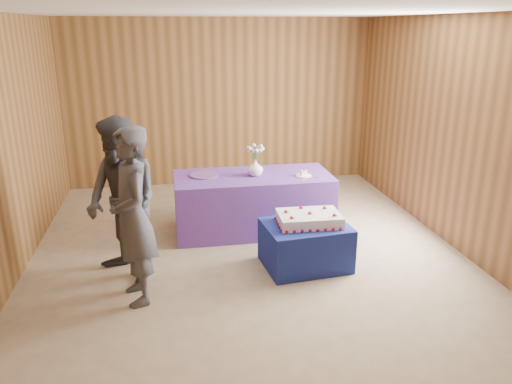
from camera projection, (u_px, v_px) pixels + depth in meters
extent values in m
plane|color=tan|center=(249.00, 257.00, 5.83)|extent=(6.00, 6.00, 0.00)
cube|color=brown|center=(219.00, 103.00, 8.20)|extent=(5.00, 0.04, 2.70)
cube|color=brown|center=(340.00, 272.00, 2.60)|extent=(5.00, 0.04, 2.70)
cube|color=brown|center=(2.00, 154.00, 4.99)|extent=(0.04, 6.00, 2.70)
cube|color=brown|center=(460.00, 135.00, 5.81)|extent=(0.04, 6.00, 2.70)
cube|color=white|center=(248.00, 11.00, 4.97)|extent=(5.00, 6.00, 0.04)
cube|color=navy|center=(305.00, 245.00, 5.54)|extent=(0.97, 0.79, 0.50)
cube|color=#6C3799|center=(253.00, 203.00, 6.49)|extent=(2.00, 0.91, 0.75)
cube|color=white|center=(309.00, 219.00, 5.45)|extent=(0.69, 0.47, 0.12)
sphere|color=#AA0D21|center=(283.00, 232.00, 5.21)|extent=(0.04, 0.04, 0.04)
sphere|color=#AA0D21|center=(345.00, 229.00, 5.30)|extent=(0.04, 0.04, 0.04)
sphere|color=#AA0D21|center=(275.00, 217.00, 5.63)|extent=(0.04, 0.04, 0.04)
sphere|color=#AA0D21|center=(333.00, 214.00, 5.72)|extent=(0.04, 0.04, 0.04)
sphere|color=#AA0D21|center=(293.00, 216.00, 5.29)|extent=(0.04, 0.04, 0.04)
cone|color=#144E12|center=(296.00, 217.00, 5.30)|extent=(0.01, 0.03, 0.03)
sphere|color=#AA0D21|center=(323.00, 208.00, 5.54)|extent=(0.04, 0.04, 0.04)
cone|color=#144E12|center=(325.00, 209.00, 5.55)|extent=(0.01, 0.03, 0.03)
sphere|color=#AA0D21|center=(309.00, 212.00, 5.42)|extent=(0.04, 0.04, 0.04)
cone|color=#144E12|center=(312.00, 213.00, 5.43)|extent=(0.01, 0.03, 0.03)
imported|color=white|center=(255.00, 168.00, 6.32)|extent=(0.21, 0.21, 0.21)
cylinder|color=#315D25|center=(258.00, 154.00, 6.27)|extent=(0.01, 0.01, 0.15)
sphere|color=#AE9AC7|center=(262.00, 148.00, 6.26)|extent=(0.05, 0.05, 0.05)
cylinder|color=#315D25|center=(257.00, 154.00, 6.29)|extent=(0.01, 0.01, 0.15)
sphere|color=white|center=(261.00, 147.00, 6.30)|extent=(0.05, 0.05, 0.05)
cylinder|color=#315D25|center=(256.00, 153.00, 6.30)|extent=(0.01, 0.01, 0.15)
sphere|color=#AE9AC7|center=(258.00, 146.00, 6.32)|extent=(0.05, 0.05, 0.05)
cylinder|color=#315D25|center=(255.00, 153.00, 6.30)|extent=(0.01, 0.01, 0.15)
sphere|color=white|center=(254.00, 146.00, 6.33)|extent=(0.05, 0.05, 0.05)
cylinder|color=#315D25|center=(253.00, 153.00, 6.29)|extent=(0.01, 0.01, 0.15)
sphere|color=#AE9AC7|center=(251.00, 147.00, 6.31)|extent=(0.05, 0.05, 0.05)
cylinder|color=#315D25|center=(253.00, 154.00, 6.28)|extent=(0.01, 0.01, 0.15)
sphere|color=white|center=(248.00, 147.00, 6.27)|extent=(0.05, 0.05, 0.05)
cylinder|color=#315D25|center=(252.00, 154.00, 6.26)|extent=(0.01, 0.01, 0.15)
sphere|color=#AE9AC7|center=(248.00, 148.00, 6.23)|extent=(0.05, 0.05, 0.05)
cylinder|color=#315D25|center=(253.00, 154.00, 6.24)|extent=(0.01, 0.01, 0.15)
sphere|color=white|center=(250.00, 149.00, 6.19)|extent=(0.05, 0.05, 0.05)
cylinder|color=#315D25|center=(254.00, 155.00, 6.23)|extent=(0.01, 0.01, 0.15)
sphere|color=#AE9AC7|center=(253.00, 150.00, 6.16)|extent=(0.05, 0.05, 0.05)
cylinder|color=#315D25|center=(256.00, 155.00, 6.23)|extent=(0.01, 0.01, 0.15)
sphere|color=white|center=(257.00, 150.00, 6.16)|extent=(0.05, 0.05, 0.05)
cylinder|color=#315D25|center=(257.00, 155.00, 6.24)|extent=(0.01, 0.01, 0.15)
sphere|color=#AE9AC7|center=(260.00, 149.00, 6.18)|extent=(0.05, 0.05, 0.05)
cylinder|color=#315D25|center=(258.00, 154.00, 6.26)|extent=(0.01, 0.01, 0.15)
sphere|color=white|center=(262.00, 149.00, 6.21)|extent=(0.05, 0.05, 0.05)
cylinder|color=#6C4890|center=(204.00, 175.00, 6.34)|extent=(0.44, 0.44, 0.02)
cylinder|color=white|center=(304.00, 175.00, 6.34)|extent=(0.25, 0.25, 0.01)
cube|color=white|center=(304.00, 173.00, 6.32)|extent=(0.08, 0.07, 0.06)
sphere|color=#AA0D21|center=(304.00, 170.00, 6.29)|extent=(0.03, 0.03, 0.03)
cube|color=silver|center=(311.00, 179.00, 6.22)|extent=(0.25, 0.11, 0.00)
imported|color=#3D3D48|center=(133.00, 217.00, 4.67)|extent=(0.56, 0.71, 1.72)
imported|color=#373942|center=(123.00, 201.00, 5.09)|extent=(1.04, 1.06, 1.73)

